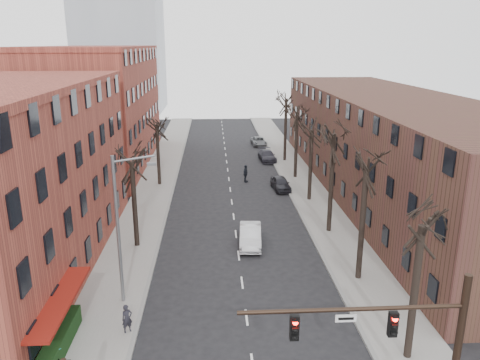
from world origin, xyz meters
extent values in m
cube|color=gray|center=(-8.00, 35.00, 0.07)|extent=(4.00, 90.00, 0.15)
cube|color=gray|center=(8.00, 35.00, 0.07)|extent=(4.00, 90.00, 0.15)
cube|color=brown|center=(-16.00, 44.00, 7.00)|extent=(12.00, 28.00, 14.00)
cube|color=#452B20|center=(16.00, 30.00, 5.00)|extent=(12.00, 50.00, 10.00)
cube|color=maroon|center=(-9.40, 6.00, 0.00)|extent=(1.20, 7.00, 0.15)
cube|color=#173613|center=(-9.50, 5.00, 0.65)|extent=(0.80, 6.00, 1.00)
cylinder|color=black|center=(3.00, -1.00, 6.00)|extent=(8.00, 0.16, 0.16)
cube|color=black|center=(4.50, -1.00, 5.35)|extent=(0.32, 0.22, 0.95)
cube|color=black|center=(1.00, -1.00, 5.35)|extent=(0.32, 0.22, 0.95)
cube|color=silver|center=(2.80, -1.00, 5.65)|extent=(0.75, 0.04, 0.28)
cylinder|color=slate|center=(-7.20, 10.00, 4.50)|extent=(0.20, 0.20, 9.00)
cylinder|color=slate|center=(-6.10, 10.00, 8.80)|extent=(2.39, 0.12, 0.46)
cube|color=slate|center=(-5.10, 10.00, 8.50)|extent=(0.50, 0.22, 0.14)
imported|color=silver|center=(1.00, 17.86, 0.76)|extent=(1.93, 4.69, 1.51)
imported|color=black|center=(5.30, 31.65, 0.69)|extent=(1.98, 4.18, 1.38)
imported|color=#22222A|center=(5.30, 44.24, 0.69)|extent=(2.22, 4.86, 1.38)
imported|color=slate|center=(5.15, 53.93, 0.62)|extent=(2.30, 4.56, 1.24)
imported|color=black|center=(-6.40, 6.83, 0.93)|extent=(0.68, 0.61, 1.56)
imported|color=black|center=(1.81, 34.67, 0.98)|extent=(0.88, 1.24, 1.95)
imported|color=gray|center=(-9.60, 4.35, 0.61)|extent=(1.78, 1.52, 0.92)
camera|label=1|loc=(-1.72, -15.01, 14.86)|focal=35.00mm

